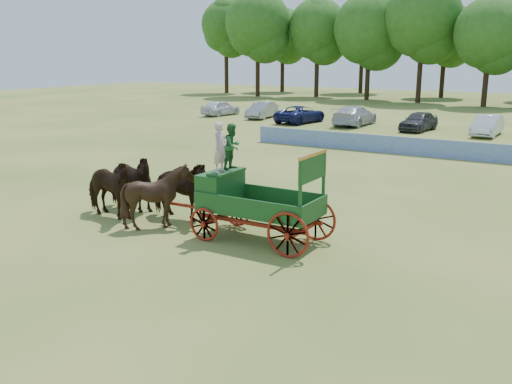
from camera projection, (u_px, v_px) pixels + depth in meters
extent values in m
plane|color=#A29249|center=(358.00, 257.00, 16.78)|extent=(160.00, 160.00, 0.00)
imported|color=black|center=(107.00, 188.00, 20.57)|extent=(2.69, 1.36, 2.21)
imported|color=black|center=(128.00, 182.00, 21.49)|extent=(2.68, 1.35, 2.21)
imported|color=black|center=(158.00, 196.00, 19.37)|extent=(2.13, 1.92, 2.21)
imported|color=black|center=(179.00, 190.00, 20.29)|extent=(2.70, 1.39, 2.21)
cube|color=maroon|center=(221.00, 216.00, 18.85)|extent=(0.12, 2.00, 0.12)
cube|color=maroon|center=(302.00, 230.00, 17.34)|extent=(0.12, 2.00, 0.12)
cube|color=maroon|center=(251.00, 223.00, 17.61)|extent=(3.80, 0.10, 0.12)
cube|color=maroon|center=(269.00, 215.00, 18.52)|extent=(3.80, 0.10, 0.12)
cube|color=maroon|center=(199.00, 208.00, 19.26)|extent=(2.80, 0.09, 0.09)
cube|color=#184A1C|center=(260.00, 210.00, 18.00)|extent=(3.80, 1.80, 0.10)
cube|color=#184A1C|center=(245.00, 208.00, 17.20)|extent=(3.80, 0.06, 0.55)
cube|color=#184A1C|center=(274.00, 196.00, 18.66)|extent=(3.80, 0.06, 0.55)
cube|color=#184A1C|center=(314.00, 209.00, 16.99)|extent=(0.06, 1.80, 0.55)
cube|color=#184A1C|center=(221.00, 188.00, 18.62)|extent=(0.85, 1.70, 1.05)
cube|color=#184A1C|center=(227.00, 172.00, 18.36)|extent=(0.55, 1.50, 0.08)
cube|color=#184A1C|center=(211.00, 192.00, 18.86)|extent=(0.10, 1.60, 0.65)
cube|color=#184A1C|center=(216.00, 202.00, 18.84)|extent=(0.55, 1.60, 0.06)
cube|color=#184A1C|center=(300.00, 193.00, 16.21)|extent=(0.08, 0.08, 1.80)
cube|color=#184A1C|center=(324.00, 183.00, 17.54)|extent=(0.08, 0.08, 1.80)
cube|color=#184A1C|center=(313.00, 168.00, 16.73)|extent=(0.07, 1.75, 0.75)
cube|color=orange|center=(313.00, 155.00, 16.64)|extent=(0.08, 1.80, 0.09)
cube|color=orange|center=(312.00, 168.00, 16.75)|extent=(0.02, 1.30, 0.12)
torus|color=maroon|center=(204.00, 224.00, 18.07)|extent=(1.09, 0.09, 1.09)
torus|color=maroon|center=(237.00, 211.00, 19.65)|extent=(1.09, 0.09, 1.09)
torus|color=maroon|center=(288.00, 235.00, 16.53)|extent=(1.39, 0.09, 1.39)
torus|color=maroon|center=(316.00, 219.00, 18.11)|extent=(1.39, 0.09, 1.39)
imported|color=#D2A0AF|center=(220.00, 148.00, 17.87)|extent=(0.38, 0.58, 1.59)
imported|color=#24612A|center=(232.00, 146.00, 18.47)|extent=(0.56, 0.72, 1.48)
cube|color=#1C3E98|center=(458.00, 150.00, 32.15)|extent=(26.00, 0.08, 1.05)
imported|color=silver|center=(221.00, 108.00, 55.20)|extent=(2.28, 4.57, 1.49)
imported|color=gray|center=(262.00, 110.00, 52.79)|extent=(2.17, 4.71, 1.50)
imported|color=navy|center=(300.00, 114.00, 49.33)|extent=(3.06, 5.53, 1.47)
imported|color=silver|center=(354.00, 116.00, 47.49)|extent=(2.34, 5.68, 1.65)
imported|color=#333338|center=(419.00, 121.00, 44.13)|extent=(2.29, 4.61, 1.51)
imported|color=silver|center=(487.00, 126.00, 41.37)|extent=(1.71, 4.61, 1.51)
cylinder|color=#382314|center=(226.00, 75.00, 86.92)|extent=(0.60, 0.60, 5.48)
sphere|color=#265316|center=(226.00, 25.00, 85.19)|extent=(7.31, 7.31, 7.31)
cylinder|color=#382314|center=(258.00, 77.00, 79.71)|extent=(0.60, 0.60, 5.41)
sphere|color=#265316|center=(258.00, 23.00, 77.99)|extent=(8.90, 8.90, 8.90)
cylinder|color=#382314|center=(317.00, 79.00, 78.81)|extent=(0.60, 0.60, 5.01)
sphere|color=#265316|center=(318.00, 28.00, 77.23)|extent=(8.00, 8.00, 8.00)
cylinder|color=#382314|center=(367.00, 81.00, 73.73)|extent=(0.60, 0.60, 4.88)
sphere|color=#265316|center=(370.00, 28.00, 72.19)|extent=(9.10, 9.10, 9.10)
cylinder|color=#382314|center=(419.00, 80.00, 69.19)|extent=(0.60, 0.60, 5.48)
sphere|color=#265316|center=(423.00, 17.00, 67.46)|extent=(9.07, 9.07, 9.07)
cylinder|color=#382314|center=(485.00, 87.00, 63.96)|extent=(0.60, 0.60, 4.41)
sphere|color=#265316|center=(490.00, 32.00, 62.56)|extent=(7.75, 7.75, 7.75)
cylinder|color=#382314|center=(282.00, 76.00, 89.66)|extent=(0.60, 0.60, 4.88)
sphere|color=#265316|center=(283.00, 33.00, 88.11)|extent=(7.62, 7.62, 7.62)
cylinder|color=#382314|center=(361.00, 76.00, 86.54)|extent=(0.60, 0.60, 5.15)
sphere|color=#265316|center=(363.00, 29.00, 84.91)|extent=(8.26, 8.26, 8.26)
cylinder|color=#382314|center=(442.00, 80.00, 77.47)|extent=(0.60, 0.60, 4.73)
sphere|color=#265316|center=(446.00, 32.00, 75.97)|extent=(7.73, 7.73, 7.73)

